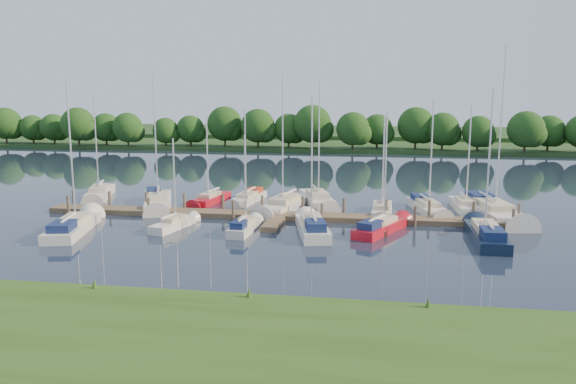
# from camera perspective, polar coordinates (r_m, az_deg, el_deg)

# --- Properties ---
(ground) EXTENTS (260.00, 260.00, 0.00)m
(ground) POSITION_cam_1_polar(r_m,az_deg,el_deg) (38.61, -2.88, -5.22)
(ground) COLOR #1B2336
(ground) RESTS_ON ground
(near_bank) EXTENTS (90.00, 10.00, 0.50)m
(near_bank) POSITION_cam_1_polar(r_m,az_deg,el_deg) (23.99, -11.02, -14.48)
(near_bank) COLOR #254B15
(near_bank) RESTS_ON ground
(dock) EXTENTS (40.00, 6.00, 0.40)m
(dock) POSITION_cam_1_polar(r_m,az_deg,el_deg) (45.53, -0.99, -2.60)
(dock) COLOR brown
(dock) RESTS_ON ground
(mooring_pilings) EXTENTS (38.24, 2.84, 2.00)m
(mooring_pilings) POSITION_cam_1_polar(r_m,az_deg,el_deg) (46.53, -0.75, -1.83)
(mooring_pilings) COLOR #473D33
(mooring_pilings) RESTS_ON ground
(far_shore) EXTENTS (180.00, 30.00, 0.60)m
(far_shore) POSITION_cam_1_polar(r_m,az_deg,el_deg) (112.16, 5.04, 4.90)
(far_shore) COLOR #1C3B16
(far_shore) RESTS_ON ground
(distant_hill) EXTENTS (220.00, 40.00, 1.40)m
(distant_hill) POSITION_cam_1_polar(r_m,az_deg,el_deg) (137.00, 5.78, 5.96)
(distant_hill) COLOR #2F5023
(distant_hill) RESTS_ON ground
(treeline) EXTENTS (145.59, 10.31, 8.31)m
(treeline) POSITION_cam_1_polar(r_m,az_deg,el_deg) (98.92, 3.90, 6.41)
(treeline) COLOR #38281C
(treeline) RESTS_ON ground
(sailboat_n_0) EXTENTS (4.12, 8.37, 10.72)m
(sailboat_n_0) POSITION_cam_1_polar(r_m,az_deg,el_deg) (58.35, -18.59, -0.26)
(sailboat_n_0) COLOR silver
(sailboat_n_0) RESTS_ON ground
(motorboat) EXTENTS (3.27, 5.24, 1.57)m
(motorboat) POSITION_cam_1_polar(r_m,az_deg,el_deg) (54.57, -13.44, -0.63)
(motorboat) COLOR silver
(motorboat) RESTS_ON ground
(sailboat_n_2) EXTENTS (4.95, 9.52, 12.11)m
(sailboat_n_2) POSITION_cam_1_polar(r_m,az_deg,el_deg) (52.39, -13.05, -1.12)
(sailboat_n_2) COLOR silver
(sailboat_n_2) RESTS_ON ground
(sailboat_n_3) EXTENTS (2.49, 6.71, 8.56)m
(sailboat_n_3) POSITION_cam_1_polar(r_m,az_deg,el_deg) (52.97, -7.97, -0.84)
(sailboat_n_3) COLOR #B3101E
(sailboat_n_3) RESTS_ON ground
(sailboat_n_4) EXTENTS (2.49, 7.14, 9.01)m
(sailboat_n_4) POSITION_cam_1_polar(r_m,az_deg,el_deg) (53.03, -4.15, -0.71)
(sailboat_n_4) COLOR silver
(sailboat_n_4) RESTS_ON ground
(sailboat_n_5) EXTENTS (3.92, 9.59, 12.09)m
(sailboat_n_5) POSITION_cam_1_polar(r_m,az_deg,el_deg) (49.36, -0.42, -1.52)
(sailboat_n_5) COLOR silver
(sailboat_n_5) RESTS_ON ground
(sailboat_n_6) EXTENTS (4.39, 9.13, 11.62)m
(sailboat_n_6) POSITION_cam_1_polar(r_m,az_deg,el_deg) (52.05, 3.05, -0.94)
(sailboat_n_6) COLOR silver
(sailboat_n_6) RESTS_ON ground
(sailboat_n_7) EXTENTS (1.75, 6.81, 8.72)m
(sailboat_n_7) POSITION_cam_1_polar(r_m,az_deg,el_deg) (48.23, 9.53, -1.95)
(sailboat_n_7) COLOR silver
(sailboat_n_7) RESTS_ON ground
(sailboat_n_8) EXTENTS (3.28, 7.99, 10.02)m
(sailboat_n_8) POSITION_cam_1_polar(r_m,az_deg,el_deg) (50.17, 13.99, -1.60)
(sailboat_n_8) COLOR silver
(sailboat_n_8) RESTS_ON ground
(sailboat_n_9) EXTENTS (2.12, 7.43, 9.53)m
(sailboat_n_9) POSITION_cam_1_polar(r_m,az_deg,el_deg) (51.50, 17.57, -1.52)
(sailboat_n_9) COLOR silver
(sailboat_n_9) RESTS_ON ground
(sailboat_n_10) EXTENTS (4.27, 11.59, 14.42)m
(sailboat_n_10) POSITION_cam_1_polar(r_m,az_deg,el_deg) (50.12, 20.12, -1.90)
(sailboat_n_10) COLOR silver
(sailboat_n_10) RESTS_ON ground
(sailboat_s_0) EXTENTS (3.82, 9.21, 11.55)m
(sailboat_s_0) POSITION_cam_1_polar(r_m,az_deg,el_deg) (44.75, -20.91, -3.33)
(sailboat_s_0) COLOR silver
(sailboat_s_0) RESTS_ON ground
(sailboat_s_1) EXTENTS (2.26, 5.51, 7.17)m
(sailboat_s_1) POSITION_cam_1_polar(r_m,az_deg,el_deg) (43.58, -11.48, -3.28)
(sailboat_s_1) COLOR silver
(sailboat_s_1) RESTS_ON ground
(sailboat_s_2) EXTENTS (1.57, 5.69, 7.50)m
(sailboat_s_2) POSITION_cam_1_polar(r_m,az_deg,el_deg) (41.76, -4.43, -3.62)
(sailboat_s_2) COLOR silver
(sailboat_s_2) RESTS_ON ground
(sailboat_s_3) EXTENTS (3.41, 8.12, 10.45)m
(sailboat_s_3) POSITION_cam_1_polar(r_m,az_deg,el_deg) (41.36, 2.46, -3.70)
(sailboat_s_3) COLOR silver
(sailboat_s_3) RESTS_ON ground
(sailboat_s_4) EXTENTS (4.25, 6.97, 9.23)m
(sailboat_s_4) POSITION_cam_1_polar(r_m,az_deg,el_deg) (42.16, 9.48, -3.60)
(sailboat_s_4) COLOR #B3101E
(sailboat_s_4) RESTS_ON ground
(sailboat_s_5) EXTENTS (2.03, 8.42, 10.94)m
(sailboat_s_5) POSITION_cam_1_polar(r_m,az_deg,el_deg) (41.42, 19.44, -4.25)
(sailboat_s_5) COLOR black
(sailboat_s_5) RESTS_ON ground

